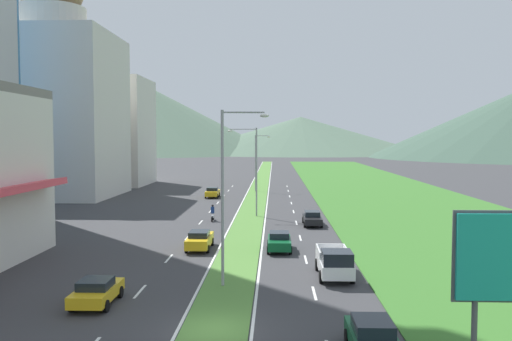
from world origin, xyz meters
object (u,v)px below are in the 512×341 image
car_5 (200,240)px  car_2 (312,218)px  car_0 (279,241)px  pickup_truck_0 (335,263)px  motorcycle_rider (213,214)px  street_lamp_near (227,187)px  street_lamp_mid (253,166)px  street_lamp_far (257,159)px  car_1 (373,338)px  car_3 (97,291)px  car_6 (213,192)px

car_5 → car_2: bearing=-38.6°
car_2 → car_0: bearing=-15.3°
pickup_truck_0 → motorcycle_rider: pickup_truck_0 is taller
street_lamp_near → car_0: street_lamp_near is taller
street_lamp_mid → street_lamp_far: 29.39m
street_lamp_far → pickup_truck_0: 57.06m
car_1 → street_lamp_mid: bearing=-170.7°
street_lamp_far → car_5: bearing=-93.7°
car_3 → pickup_truck_0: 14.79m
street_lamp_mid → car_6: 21.57m
street_lamp_mid → car_3: 34.33m
street_lamp_far → car_0: 48.52m
street_lamp_far → car_5: (-3.09, -47.80, -4.65)m
car_2 → pickup_truck_0: pickup_truck_0 is taller
car_5 → car_6: bearing=5.0°
car_1 → motorcycle_rider: (-10.78, 36.21, -0.01)m
car_1 → car_5: car_5 is taller
car_0 → street_lamp_far: bearing=-176.0°
motorcycle_rider → car_5: bearing=-177.5°
street_lamp_mid → car_1: (6.50, -39.68, -5.07)m
car_1 → car_5: size_ratio=0.98×
street_lamp_near → car_1: street_lamp_near is taller
car_1 → car_5: 23.55m
car_2 → car_3: bearing=-26.4°
street_lamp_mid → pickup_truck_0: bearing=-76.9°
street_lamp_far → street_lamp_near: bearing=-89.9°
car_2 → car_5: 15.92m
car_5 → motorcycle_rider: size_ratio=2.36×
motorcycle_rider → street_lamp_mid: bearing=-51.0°
street_lamp_far → car_3: bearing=-96.1°
car_6 → motorcycle_rider: 23.41m
car_0 → pickup_truck_0: size_ratio=0.78×
car_6 → pickup_truck_0: 48.71m
car_0 → car_1: 21.21m
street_lamp_mid → car_5: 19.44m
car_6 → motorcycle_rider: (2.69, -23.25, -0.03)m
street_lamp_mid → car_2: street_lamp_mid is taller
car_0 → street_lamp_near: bearing=-17.1°
car_0 → motorcycle_rider: (-7.09, 15.32, -0.02)m
car_0 → pickup_truck_0: bearing=22.8°
street_lamp_near → street_lamp_far: street_lamp_near is taller
car_6 → car_5: bearing=-175.0°
street_lamp_mid → car_0: 19.67m
street_lamp_mid → car_6: size_ratio=2.23×
street_lamp_mid → car_6: (-6.97, 19.78, -5.05)m
car_0 → car_1: size_ratio=0.91×
pickup_truck_0 → street_lamp_mid: bearing=-166.9°
street_lamp_mid → motorcycle_rider: 7.50m
car_1 → car_6: bearing=-167.2°
car_2 → street_lamp_near: bearing=-16.1°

